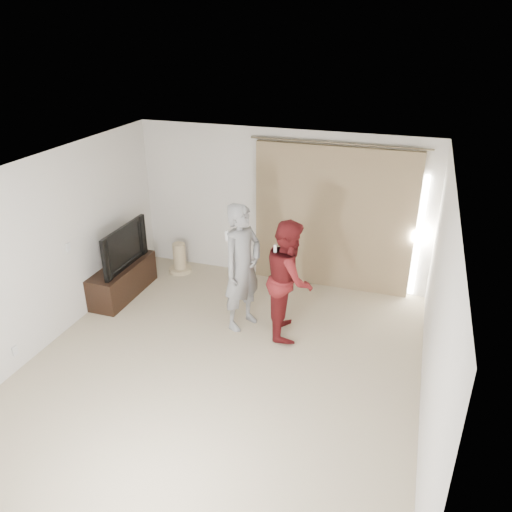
{
  "coord_description": "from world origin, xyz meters",
  "views": [
    {
      "loc": [
        2.1,
        -4.92,
        4.11
      ],
      "look_at": [
        0.07,
        1.2,
        1.08
      ],
      "focal_mm": 35.0,
      "sensor_mm": 36.0,
      "label": 1
    }
  ],
  "objects_px": {
    "person_woman": "(289,278)",
    "person_man": "(242,267)",
    "tv": "(119,246)",
    "tv_console": "(123,280)"
  },
  "relations": [
    {
      "from": "person_woman",
      "to": "person_man",
      "type": "bearing_deg",
      "value": -176.94
    },
    {
      "from": "tv",
      "to": "person_woman",
      "type": "bearing_deg",
      "value": -94.09
    },
    {
      "from": "person_woman",
      "to": "tv",
      "type": "bearing_deg",
      "value": 176.01
    },
    {
      "from": "tv_console",
      "to": "person_man",
      "type": "distance_m",
      "value": 2.3
    },
    {
      "from": "person_man",
      "to": "person_woman",
      "type": "height_order",
      "value": "person_man"
    },
    {
      "from": "tv_console",
      "to": "person_woman",
      "type": "bearing_deg",
      "value": -3.99
    },
    {
      "from": "tv_console",
      "to": "tv",
      "type": "bearing_deg",
      "value": 0.0
    },
    {
      "from": "tv_console",
      "to": "tv",
      "type": "distance_m",
      "value": 0.61
    },
    {
      "from": "person_man",
      "to": "person_woman",
      "type": "bearing_deg",
      "value": 3.06
    },
    {
      "from": "tv",
      "to": "person_man",
      "type": "distance_m",
      "value": 2.2
    }
  ]
}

